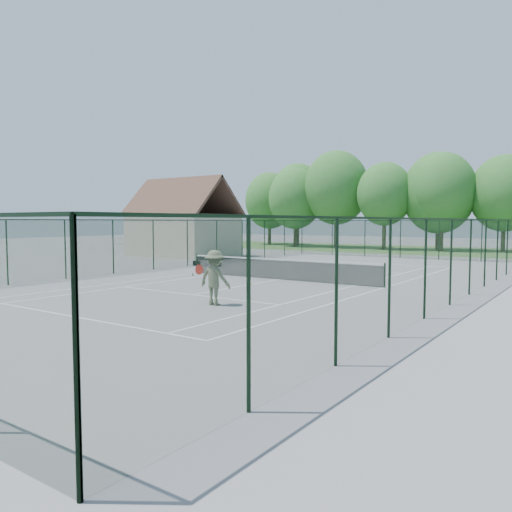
% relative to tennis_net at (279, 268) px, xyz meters
% --- Properties ---
extents(ground, '(140.00, 140.00, 0.00)m').
position_rel_tennis_net_xyz_m(ground, '(0.00, 0.00, -0.58)').
color(ground, gray).
rests_on(ground, ground).
extents(grass_far, '(80.00, 16.00, 0.01)m').
position_rel_tennis_net_xyz_m(grass_far, '(0.00, 30.00, -0.57)').
color(grass_far, '#507D3A').
rests_on(grass_far, ground).
extents(court_lines, '(11.05, 23.85, 0.01)m').
position_rel_tennis_net_xyz_m(court_lines, '(0.00, 0.00, -0.57)').
color(court_lines, white).
rests_on(court_lines, ground).
extents(tennis_net, '(11.08, 0.08, 1.10)m').
position_rel_tennis_net_xyz_m(tennis_net, '(0.00, 0.00, 0.00)').
color(tennis_net, black).
rests_on(tennis_net, ground).
extents(fence_enclosure, '(18.05, 36.05, 3.02)m').
position_rel_tennis_net_xyz_m(fence_enclosure, '(0.00, 0.00, 0.98)').
color(fence_enclosure, '#15311A').
rests_on(fence_enclosure, ground).
extents(utility_building, '(8.60, 6.27, 6.63)m').
position_rel_tennis_net_xyz_m(utility_building, '(-16.00, 10.00, 2.54)').
color(utility_building, beige).
rests_on(utility_building, ground).
extents(tree_line_far, '(39.40, 6.40, 9.70)m').
position_rel_tennis_net_xyz_m(tree_line_far, '(0.00, 30.00, 5.42)').
color(tree_line_far, '#443421').
rests_on(tree_line_far, ground).
extents(sports_bag_a, '(0.45, 0.34, 0.32)m').
position_rel_tennis_net_xyz_m(sports_bag_a, '(-8.66, 3.47, -0.41)').
color(sports_bag_a, black).
rests_on(sports_bag_a, ground).
extents(sports_bag_b, '(0.36, 0.27, 0.25)m').
position_rel_tennis_net_xyz_m(sports_bag_b, '(-7.02, 3.81, -0.45)').
color(sports_bag_b, black).
rests_on(sports_bag_b, ground).
extents(tennis_player, '(2.16, 0.94, 1.92)m').
position_rel_tennis_net_xyz_m(tennis_player, '(2.28, -7.74, 0.39)').
color(tennis_player, '#616549').
rests_on(tennis_player, ground).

